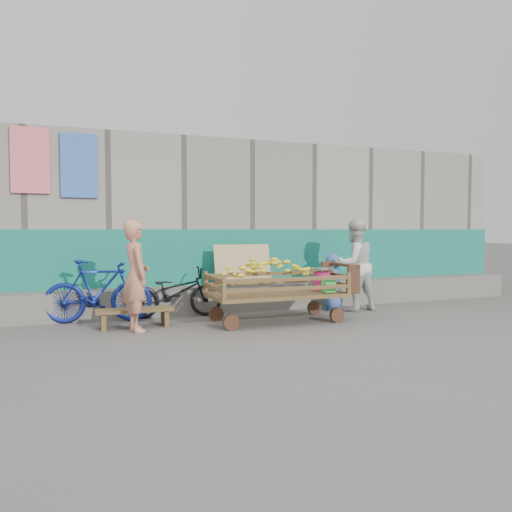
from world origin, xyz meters
name	(u,v)px	position (x,y,z in m)	size (l,w,h in m)	color
ground	(278,339)	(0.00, 0.00, 0.00)	(80.00, 80.00, 0.00)	#5D5955
building_wall	(199,226)	(0.00, 4.05, 1.47)	(12.00, 3.50, 3.00)	gray
banana_cart	(274,280)	(0.41, 1.10, 0.63)	(2.20, 1.00, 0.94)	brown
bench	(135,314)	(-1.62, 1.43, 0.20)	(1.08, 0.33, 0.27)	brown
vendor_man	(136,276)	(-1.63, 1.17, 0.76)	(0.56, 0.36, 1.52)	tan
woman	(354,265)	(2.13, 1.62, 0.79)	(0.77, 0.60, 1.59)	silver
child	(333,282)	(1.80, 1.78, 0.49)	(0.48, 0.31, 0.99)	#4064A7
bicycle_dark	(175,292)	(-0.91, 2.05, 0.40)	(0.53, 1.51, 0.79)	black
bicycle_blue	(98,291)	(-2.07, 2.01, 0.47)	(0.45, 1.58, 0.95)	navy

